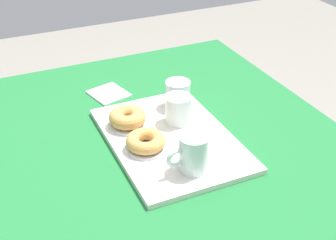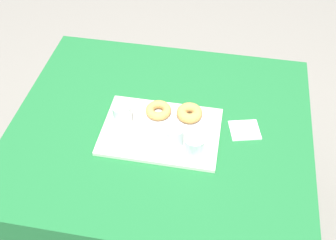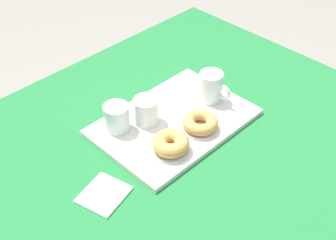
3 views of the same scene
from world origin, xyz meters
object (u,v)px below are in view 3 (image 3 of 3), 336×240
object	(u,v)px
tea_mug_left	(211,88)
sugar_donut_right	(200,122)
sugar_donut_left	(171,143)
water_glass_far	(146,112)
paper_napkin	(104,195)
water_glass_near	(117,119)
serving_tray	(174,122)
dining_table	(184,151)
donut_plate_right	(200,128)
donut_plate_left	(171,150)

from	to	relation	value
tea_mug_left	sugar_donut_right	xyz separation A→B (m)	(-0.13, -0.07, -0.02)
sugar_donut_left	sugar_donut_right	distance (m)	0.13
water_glass_far	sugar_donut_left	xyz separation A→B (m)	(-0.04, -0.14, -0.01)
sugar_donut_left	sugar_donut_right	xyz separation A→B (m)	(0.13, 0.00, -0.00)
sugar_donut_right	paper_napkin	size ratio (longest dim) A/B	0.90
paper_napkin	water_glass_near	bearing A→B (deg)	41.36
serving_tray	water_glass_far	bearing A→B (deg)	139.53
serving_tray	water_glass_far	distance (m)	0.09
tea_mug_left	water_glass_far	distance (m)	0.23
dining_table	donut_plate_right	xyz separation A→B (m)	(0.02, -0.04, 0.12)
water_glass_near	donut_plate_left	distance (m)	0.19
sugar_donut_left	donut_plate_right	xyz separation A→B (m)	(0.13, 0.00, -0.02)
donut_plate_right	dining_table	bearing A→B (deg)	109.52
tea_mug_left	donut_plate_left	world-z (taller)	tea_mug_left
water_glass_far	donut_plate_left	world-z (taller)	water_glass_far
dining_table	water_glass_near	size ratio (longest dim) A/B	14.76
tea_mug_left	sugar_donut_left	world-z (taller)	tea_mug_left
serving_tray	donut_plate_right	bearing A→B (deg)	-72.77
paper_napkin	serving_tray	bearing A→B (deg)	12.11
serving_tray	water_glass_far	world-z (taller)	water_glass_far
dining_table	sugar_donut_left	bearing A→B (deg)	-156.25
water_glass_far	donut_plate_right	bearing A→B (deg)	-56.99
serving_tray	water_glass_near	xyz separation A→B (m)	(-0.15, 0.09, 0.05)
water_glass_near	sugar_donut_left	world-z (taller)	water_glass_near
dining_table	water_glass_near	world-z (taller)	water_glass_near
tea_mug_left	donut_plate_right	size ratio (longest dim) A/B	1.02
sugar_donut_right	donut_plate_left	bearing A→B (deg)	-177.99
water_glass_near	donut_plate_right	xyz separation A→B (m)	(0.17, -0.17, -0.03)
water_glass_near	donut_plate_left	bearing A→B (deg)	-76.29
donut_plate_left	paper_napkin	world-z (taller)	donut_plate_left
paper_napkin	dining_table	bearing A→B (deg)	5.51
water_glass_far	sugar_donut_left	world-z (taller)	water_glass_far
sugar_donut_left	water_glass_near	bearing A→B (deg)	103.71
sugar_donut_right	water_glass_far	bearing A→B (deg)	123.01
tea_mug_left	sugar_donut_left	size ratio (longest dim) A/B	1.08
tea_mug_left	water_glass_far	size ratio (longest dim) A/B	1.37
water_glass_near	tea_mug_left	bearing A→B (deg)	-18.63
paper_napkin	sugar_donut_right	bearing A→B (deg)	-1.91
tea_mug_left	water_glass_near	bearing A→B (deg)	161.37
water_glass_near	paper_napkin	bearing A→B (deg)	-138.64
dining_table	donut_plate_left	distance (m)	0.17
water_glass_near	sugar_donut_right	size ratio (longest dim) A/B	0.78
water_glass_near	dining_table	bearing A→B (deg)	-39.87
water_glass_near	water_glass_far	distance (m)	0.09
serving_tray	sugar_donut_left	size ratio (longest dim) A/B	4.43
sugar_donut_right	paper_napkin	bearing A→B (deg)	178.09
water_glass_near	water_glass_far	world-z (taller)	same
water_glass_near	water_glass_far	xyz separation A→B (m)	(0.08, -0.04, 0.00)
donut_plate_right	paper_napkin	bearing A→B (deg)	178.09
water_glass_near	water_glass_far	size ratio (longest dim) A/B	1.00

